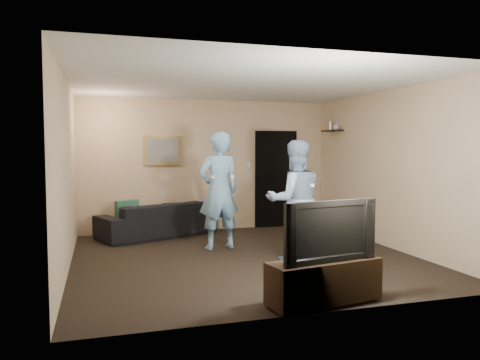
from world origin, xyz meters
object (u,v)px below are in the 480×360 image
object	(u,v)px
sofa	(157,219)
wii_player_right	(295,201)
television	(325,230)
wii_player_left	(219,191)
tv_console	(324,281)

from	to	relation	value
sofa	wii_player_right	world-z (taller)	wii_player_right
sofa	television	world-z (taller)	television
television	wii_player_right	size ratio (longest dim) A/B	0.63
sofa	wii_player_left	size ratio (longest dim) A/B	1.14
wii_player_left	wii_player_right	world-z (taller)	wii_player_left
tv_console	sofa	bearing A→B (deg)	96.31
tv_console	wii_player_right	distance (m)	2.06
tv_console	television	world-z (taller)	television
tv_console	wii_player_right	xyz separation A→B (m)	(0.48, 1.90, 0.63)
sofa	wii_player_left	distance (m)	1.73
sofa	wii_player_right	size ratio (longest dim) A/B	1.23
sofa	television	distance (m)	4.55
sofa	television	bearing A→B (deg)	84.00
tv_console	wii_player_left	world-z (taller)	wii_player_left
wii_player_right	sofa	bearing A→B (deg)	124.88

